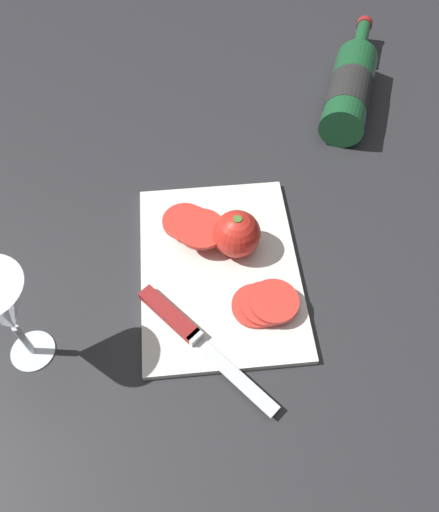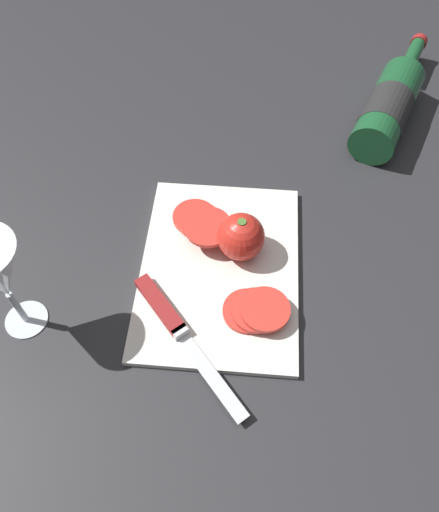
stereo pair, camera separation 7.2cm
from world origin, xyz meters
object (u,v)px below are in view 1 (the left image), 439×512
object	(u,v)px
knife	(179,324)
tomato_slice_stack_near	(265,304)
wine_bottle	(350,89)
tomato_slice_stack_far	(194,225)
wine_glass	(1,310)
whole_tomato	(237,234)

from	to	relation	value
knife	tomato_slice_stack_near	bearing A→B (deg)	57.63
wine_bottle	knife	xyz separation A→B (m)	(0.44, -0.34, -0.02)
knife	tomato_slice_stack_far	size ratio (longest dim) A/B	1.83
tomato_slice_stack_near	wine_bottle	bearing A→B (deg)	152.34
tomato_slice_stack_near	wine_glass	bearing A→B (deg)	-84.49
wine_glass	tomato_slice_stack_near	distance (m)	0.34
wine_glass	tomato_slice_stack_far	size ratio (longest dim) A/B	1.59
tomato_slice_stack_near	tomato_slice_stack_far	bearing A→B (deg)	-147.55
wine_glass	tomato_slice_stack_near	size ratio (longest dim) A/B	1.86
wine_bottle	tomato_slice_stack_far	xyz separation A→B (m)	(0.28, -0.31, -0.01)
whole_tomato	tomato_slice_stack_near	distance (m)	0.11
whole_tomato	tomato_slice_stack_far	size ratio (longest dim) A/B	0.66
wine_glass	tomato_slice_stack_far	world-z (taller)	wine_glass
whole_tomato	tomato_slice_stack_far	xyz separation A→B (m)	(-0.04, -0.06, -0.02)
tomato_slice_stack_near	tomato_slice_stack_far	xyz separation A→B (m)	(-0.14, -0.09, 0.01)
wine_glass	tomato_slice_stack_near	bearing A→B (deg)	95.51
wine_bottle	wine_glass	bearing A→B (deg)	-50.12
wine_bottle	knife	size ratio (longest dim) A/B	1.69
wine_bottle	tomato_slice_stack_near	world-z (taller)	wine_bottle
wine_glass	tomato_slice_stack_far	bearing A→B (deg)	126.67
knife	wine_bottle	bearing A→B (deg)	101.62
wine_bottle	wine_glass	distance (m)	0.72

